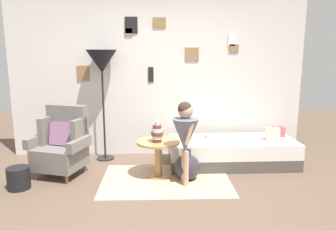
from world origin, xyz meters
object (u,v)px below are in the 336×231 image
(armchair, at_px, (62,144))
(person_child, at_px, (185,133))
(book_on_daybed, at_px, (212,136))
(vase_striped, at_px, (157,133))
(daybed, at_px, (232,152))
(magazine_basket, at_px, (19,178))
(floor_lamp, at_px, (102,64))
(side_table, at_px, (158,151))
(demijohn_near, at_px, (187,167))

(armchair, distance_m, person_child, 1.77)
(armchair, bearing_deg, book_on_daybed, 11.25)
(vase_striped, distance_m, person_child, 0.43)
(armchair, height_order, daybed, armchair)
(armchair, xyz_separation_m, magazine_basket, (-0.42, -0.50, -0.30))
(floor_lamp, xyz_separation_m, magazine_basket, (-0.91, -1.13, -1.38))
(vase_striped, bearing_deg, person_child, -33.48)
(side_table, height_order, book_on_daybed, side_table)
(person_child, height_order, magazine_basket, person_child)
(vase_striped, relative_size, book_on_daybed, 1.34)
(daybed, xyz_separation_m, side_table, (-1.13, -0.45, 0.17))
(vase_striped, distance_m, floor_lamp, 1.49)
(side_table, bearing_deg, armchair, 173.71)
(side_table, xyz_separation_m, vase_striped, (-0.01, -0.06, 0.27))
(daybed, xyz_separation_m, floor_lamp, (-1.99, 0.33, 1.32))
(vase_striped, distance_m, magazine_basket, 1.85)
(daybed, bearing_deg, magazine_basket, -164.57)
(person_child, relative_size, demijohn_near, 2.52)
(demijohn_near, bearing_deg, armchair, 171.27)
(daybed, xyz_separation_m, vase_striped, (-1.14, -0.51, 0.44))
(daybed, bearing_deg, vase_striped, -155.76)
(armchair, xyz_separation_m, book_on_daybed, (2.20, 0.44, -0.02))
(armchair, bearing_deg, magazine_basket, -130.37)
(person_child, bearing_deg, armchair, 165.37)
(side_table, height_order, floor_lamp, floor_lamp)
(armchair, distance_m, daybed, 2.51)
(side_table, bearing_deg, vase_striped, -101.03)
(floor_lamp, distance_m, demijohn_near, 2.05)
(side_table, bearing_deg, floor_lamp, 137.68)
(armchair, height_order, magazine_basket, armchair)
(book_on_daybed, xyz_separation_m, demijohn_near, (-0.46, -0.70, -0.23))
(floor_lamp, relative_size, demijohn_near, 3.99)
(person_child, xyz_separation_m, book_on_daybed, (0.50, 0.88, -0.29))
(daybed, height_order, floor_lamp, floor_lamp)
(book_on_daybed, bearing_deg, magazine_basket, -160.40)
(armchair, xyz_separation_m, daybed, (2.48, 0.31, -0.24))
(person_child, distance_m, demijohn_near, 0.55)
(vase_striped, xyz_separation_m, demijohn_near, (0.40, -0.06, -0.46))
(person_child, distance_m, book_on_daybed, 1.05)
(floor_lamp, height_order, book_on_daybed, floor_lamp)
(side_table, distance_m, book_on_daybed, 1.03)
(book_on_daybed, xyz_separation_m, magazine_basket, (-2.62, -0.93, -0.28))
(daybed, height_order, demijohn_near, demijohn_near)
(floor_lamp, distance_m, book_on_daybed, 2.05)
(person_child, height_order, book_on_daybed, person_child)
(book_on_daybed, bearing_deg, daybed, -24.87)
(person_child, bearing_deg, daybed, 43.66)
(daybed, relative_size, demijohn_near, 4.38)
(person_child, xyz_separation_m, magazine_basket, (-2.12, -0.05, -0.56))
(floor_lamp, bearing_deg, book_on_daybed, -6.72)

